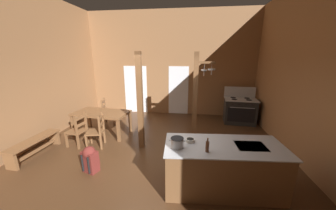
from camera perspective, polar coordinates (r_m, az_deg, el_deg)
ground_plane at (r=4.57m, az=-5.34°, el=-18.27°), size 7.65×8.61×0.10m
wall_back at (r=7.74m, az=0.88°, el=12.71°), size 7.65×0.14×4.24m
wall_left at (r=5.76m, az=-42.73°, el=7.76°), size 0.14×8.61×4.24m
wall_right at (r=4.54m, az=42.80°, el=6.76°), size 0.14×8.61×4.24m
glazed_door_back_left at (r=8.12m, az=-10.13°, el=4.82°), size 1.00×0.01×2.05m
glazed_panel_back_right at (r=7.76m, az=3.31°, el=4.56°), size 0.84×0.01×2.05m
kitchen_island at (r=3.74m, az=16.83°, el=-18.21°), size 2.23×1.12×0.90m
stove_range at (r=7.31m, az=21.68°, el=-1.59°), size 1.20×0.89×1.32m
support_post_with_pot_rack at (r=5.33m, az=8.90°, el=3.36°), size 0.60×0.21×2.59m
support_post_center at (r=4.81m, az=-8.83°, el=0.90°), size 0.14×0.14×2.59m
dining_table at (r=6.16m, az=-20.27°, el=-2.88°), size 1.79×1.09×0.74m
ladderback_chair_near_window at (r=7.08m, az=-18.54°, el=-2.07°), size 0.53×0.53×0.95m
ladderback_chair_by_post at (r=5.42m, az=-21.53°, el=-7.73°), size 0.52×0.52×0.95m
ladderback_chair_at_table_end at (r=5.68m, az=-26.64°, el=-7.24°), size 0.50×0.50×0.95m
bench_along_left_wall at (r=5.78m, az=-36.57°, el=-9.96°), size 0.42×1.39×0.44m
backpack at (r=4.44m, az=-23.45°, el=-15.24°), size 0.37×0.36×0.60m
stockpot_on_counter at (r=3.26m, az=2.91°, el=-11.79°), size 0.30×0.23×0.18m
mixing_bowl_on_counter at (r=3.49m, az=7.03°, el=-11.03°), size 0.17×0.17×0.06m
bottle_tall_on_counter at (r=3.18m, az=12.34°, el=-12.67°), size 0.06×0.06×0.25m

